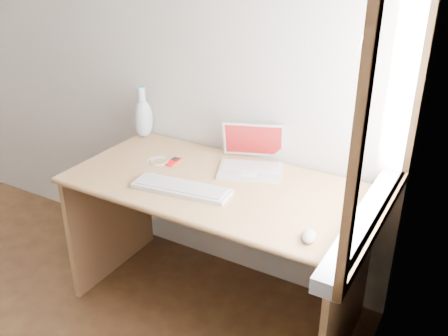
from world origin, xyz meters
The scene contains 10 objects.
back_wall centered at (0.00, 1.75, 1.30)m, with size 3.50×0.04×2.60m, color white.
window centered at (1.72, 1.30, 1.28)m, with size 0.11×0.99×1.10m.
desk centered at (0.95, 1.46, 0.53)m, with size 1.39×0.70×0.74m.
laptop centered at (1.05, 1.60, 0.78)m, with size 0.36×0.36×0.21m.
external_keyboard centered at (0.87, 1.23, 0.75)m, with size 0.47×0.20×0.02m.
mouse centered at (1.52, 1.14, 0.75)m, with size 0.06×0.10×0.03m, color silver.
ipod centered at (0.66, 1.46, 0.74)m, with size 0.05×0.10×0.01m.
cable_coil centered at (0.59, 1.43, 0.74)m, with size 0.12×0.12×0.01m, color white.
remote centered at (0.65, 1.27, 0.74)m, with size 0.03×0.07×0.01m, color white.
vase centered at (0.31, 1.66, 0.86)m, with size 0.12×0.12×0.30m.
Camera 1 is at (2.04, -0.41, 1.81)m, focal length 40.00 mm.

